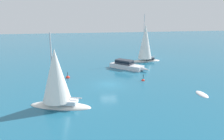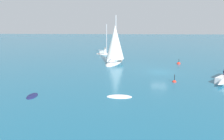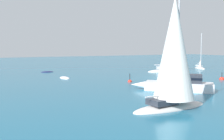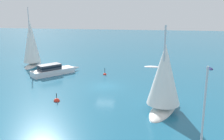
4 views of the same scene
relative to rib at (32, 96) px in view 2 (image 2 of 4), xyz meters
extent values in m
plane|color=#1E607F|center=(16.43, 12.37, 0.00)|extent=(160.00, 160.00, 0.00)
cone|color=white|center=(22.84, 4.34, 0.44)|extent=(1.80, 1.84, 0.88)
ellipsoid|color=#191E4C|center=(0.00, 0.00, 0.00)|extent=(1.12, 2.22, 0.35)
ellipsoid|color=silver|center=(6.35, 29.27, 0.00)|extent=(4.78, 3.12, 0.70)
cube|color=white|center=(5.84, 29.50, 0.53)|extent=(1.65, 1.42, 0.36)
cylinder|color=silver|center=(6.78, 29.08, 3.71)|extent=(0.14, 0.14, 6.72)
cylinder|color=silver|center=(5.82, 29.51, 0.96)|extent=(1.95, 0.96, 0.12)
cylinder|color=white|center=(6.40, 29.29, 0.87)|extent=(0.32, 0.32, 1.05)
sphere|color=#BF7E4D|center=(6.40, 29.29, 1.52)|extent=(0.24, 0.24, 0.24)
ellipsoid|color=silver|center=(8.87, 19.48, 0.00)|extent=(4.44, 8.04, 0.93)
cube|color=silver|center=(8.60, 18.59, 0.72)|extent=(2.20, 2.68, 0.50)
cylinder|color=silver|center=(9.10, 20.22, 4.76)|extent=(0.19, 0.19, 8.58)
cylinder|color=silver|center=(8.59, 18.56, 1.22)|extent=(1.16, 3.36, 0.15)
cone|color=white|center=(8.98, 19.83, 3.99)|extent=(4.34, 4.34, 6.44)
cylinder|color=blue|center=(9.43, 19.71, 0.95)|extent=(0.32, 0.32, 0.97)
sphere|color=#9F7469|center=(9.43, 19.71, 1.56)|extent=(0.24, 0.24, 0.24)
ellipsoid|color=white|center=(9.90, 0.13, 0.00)|extent=(2.90, 1.27, 0.42)
sphere|color=red|center=(17.47, 6.42, 0.00)|extent=(0.55, 0.55, 0.55)
cylinder|color=black|center=(17.47, 6.42, 0.67)|extent=(0.08, 0.08, 0.80)
sphere|color=red|center=(21.09, 18.86, 0.00)|extent=(0.72, 0.72, 0.72)
cylinder|color=black|center=(21.09, 18.86, 0.67)|extent=(0.08, 0.08, 0.63)
camera|label=1|loc=(-18.52, 17.49, 11.74)|focal=37.61mm
camera|label=2|loc=(9.97, -24.45, 8.89)|focal=36.97mm
camera|label=3|loc=(47.67, -11.34, 4.67)|focal=44.14mm
camera|label=4|loc=(10.71, 46.77, 11.10)|focal=42.56mm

